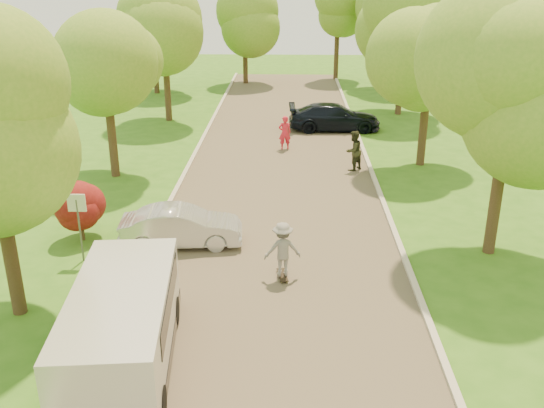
# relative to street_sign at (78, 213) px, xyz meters

# --- Properties ---
(ground) EXTENTS (100.00, 100.00, 0.00)m
(ground) POSITION_rel_street_sign_xyz_m (5.80, -4.00, -1.56)
(ground) COLOR #306618
(ground) RESTS_ON ground
(road) EXTENTS (8.00, 60.00, 0.01)m
(road) POSITION_rel_street_sign_xyz_m (5.80, 4.00, -1.56)
(road) COLOR #4C4438
(road) RESTS_ON ground
(curb_left) EXTENTS (0.18, 60.00, 0.12)m
(curb_left) POSITION_rel_street_sign_xyz_m (1.75, 4.00, -1.50)
(curb_left) COLOR #B2AD9E
(curb_left) RESTS_ON ground
(curb_right) EXTENTS (0.18, 60.00, 0.12)m
(curb_right) POSITION_rel_street_sign_xyz_m (9.85, 4.00, -1.50)
(curb_right) COLOR #B2AD9E
(curb_right) RESTS_ON ground
(street_sign) EXTENTS (0.55, 0.06, 2.17)m
(street_sign) POSITION_rel_street_sign_xyz_m (0.00, 0.00, 0.00)
(street_sign) COLOR #59595E
(street_sign) RESTS_ON ground
(red_shrub) EXTENTS (1.70, 1.70, 1.95)m
(red_shrub) POSITION_rel_street_sign_xyz_m (-0.50, 1.50, -0.47)
(red_shrub) COLOR #382619
(red_shrub) RESTS_ON ground
(tree_l_midb) EXTENTS (4.30, 4.20, 6.62)m
(tree_l_midb) POSITION_rel_street_sign_xyz_m (-1.01, 8.00, 3.02)
(tree_l_midb) COLOR #382619
(tree_l_midb) RESTS_ON ground
(tree_l_far) EXTENTS (4.92, 4.80, 7.79)m
(tree_l_far) POSITION_rel_street_sign_xyz_m (-0.59, 18.00, 3.90)
(tree_l_far) COLOR #382619
(tree_l_far) RESTS_ON ground
(tree_r_mida) EXTENTS (5.13, 5.00, 7.95)m
(tree_r_mida) POSITION_rel_street_sign_xyz_m (12.82, 1.00, 3.97)
(tree_r_mida) COLOR #382619
(tree_r_mida) RESTS_ON ground
(tree_r_midb) EXTENTS (4.51, 4.40, 7.01)m
(tree_r_midb) POSITION_rel_street_sign_xyz_m (12.40, 10.00, 3.32)
(tree_r_midb) COLOR #382619
(tree_r_midb) RESTS_ON ground
(tree_r_far) EXTENTS (5.33, 5.20, 8.34)m
(tree_r_far) POSITION_rel_street_sign_xyz_m (13.03, 20.00, 4.27)
(tree_r_far) COLOR #382619
(tree_r_far) RESTS_ON ground
(tree_bg_a) EXTENTS (5.12, 5.00, 7.72)m
(tree_bg_a) POSITION_rel_street_sign_xyz_m (-2.98, 26.00, 3.75)
(tree_bg_a) COLOR #382619
(tree_bg_a) RESTS_ON ground
(tree_bg_b) EXTENTS (5.12, 5.00, 7.95)m
(tree_bg_b) POSITION_rel_street_sign_xyz_m (14.02, 28.00, 3.97)
(tree_bg_b) COLOR #382619
(tree_bg_b) RESTS_ON ground
(tree_bg_c) EXTENTS (4.92, 4.80, 7.33)m
(tree_bg_c) POSITION_rel_street_sign_xyz_m (3.01, 30.00, 3.46)
(tree_bg_c) COLOR #382619
(tree_bg_c) RESTS_ON ground
(tree_bg_d) EXTENTS (5.12, 5.00, 7.72)m
(tree_bg_d) POSITION_rel_street_sign_xyz_m (10.02, 32.00, 3.75)
(tree_bg_d) COLOR #382619
(tree_bg_d) RESTS_ON ground
(minivan) EXTENTS (2.60, 5.48, 1.97)m
(minivan) POSITION_rel_street_sign_xyz_m (2.66, -5.16, -0.52)
(minivan) COLOR silver
(minivan) RESTS_ON ground
(silver_sedan) EXTENTS (3.98, 1.69, 1.28)m
(silver_sedan) POSITION_rel_street_sign_xyz_m (2.84, 1.21, -0.93)
(silver_sedan) COLOR #BBBBC0
(silver_sedan) RESTS_ON ground
(dark_sedan) EXTENTS (5.03, 2.18, 1.44)m
(dark_sedan) POSITION_rel_street_sign_xyz_m (8.67, 16.06, -0.84)
(dark_sedan) COLOR black
(dark_sedan) RESTS_ON ground
(longboard) EXTENTS (0.37, 0.86, 0.10)m
(longboard) POSITION_rel_street_sign_xyz_m (6.12, -0.92, -1.47)
(longboard) COLOR black
(longboard) RESTS_ON ground
(skateboarder) EXTENTS (1.14, 0.77, 1.62)m
(skateboarder) POSITION_rel_street_sign_xyz_m (6.12, -0.92, -0.65)
(skateboarder) COLOR gray
(skateboarder) RESTS_ON longboard
(person_striped) EXTENTS (0.67, 0.50, 1.67)m
(person_striped) POSITION_rel_street_sign_xyz_m (6.01, 12.23, -0.73)
(person_striped) COLOR red
(person_striped) RESTS_ON ground
(person_olive) EXTENTS (1.09, 1.08, 1.78)m
(person_olive) POSITION_rel_street_sign_xyz_m (9.06, 9.08, -0.68)
(person_olive) COLOR #2A2D1B
(person_olive) RESTS_ON ground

